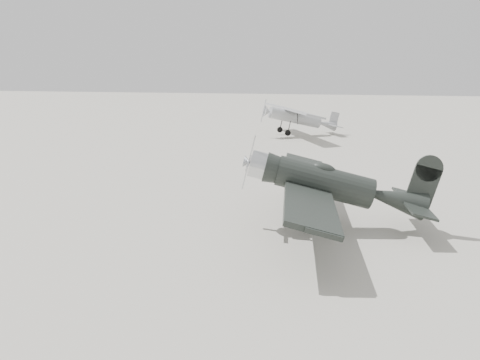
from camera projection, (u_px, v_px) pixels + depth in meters
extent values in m
plane|color=gray|center=(241.00, 242.00, 17.58)|extent=(160.00, 160.00, 0.00)
cylinder|color=black|center=(324.00, 183.00, 18.62)|extent=(3.90, 1.43, 1.22)
cone|color=black|center=(399.00, 184.00, 18.32)|extent=(2.33, 1.26, 1.13)
cylinder|color=silver|center=(258.00, 181.00, 18.90)|extent=(0.84, 1.12, 1.08)
cone|color=silver|center=(245.00, 181.00, 18.95)|extent=(0.33, 0.50, 0.49)
cube|color=silver|center=(246.00, 181.00, 18.94)|extent=(0.06, 0.16, 2.27)
ellipsoid|color=black|center=(320.00, 170.00, 18.51)|extent=(0.99, 0.65, 0.40)
cube|color=black|center=(309.00, 190.00, 18.76)|extent=(2.42, 10.55, 0.19)
cube|color=black|center=(417.00, 183.00, 18.23)|extent=(1.16, 3.71, 0.09)
cube|color=black|center=(422.00, 165.00, 18.04)|extent=(1.05, 0.15, 1.57)
cylinder|color=black|center=(299.00, 228.00, 17.96)|extent=(0.60, 0.17, 0.59)
cylinder|color=black|center=(299.00, 209.00, 20.23)|extent=(0.60, 0.17, 0.59)
cylinder|color=#333333|center=(300.00, 213.00, 17.81)|extent=(0.10, 0.10, 1.22)
cylinder|color=#333333|center=(299.00, 196.00, 20.08)|extent=(0.10, 0.10, 1.22)
cylinder|color=black|center=(422.00, 194.00, 18.31)|extent=(0.20, 0.08, 0.19)
cylinder|color=gray|center=(295.00, 117.00, 41.82)|extent=(4.80, 2.92, 1.02)
cone|color=gray|center=(328.00, 116.00, 42.64)|extent=(1.90, 1.53, 0.92)
cone|color=gray|center=(266.00, 118.00, 41.14)|extent=(0.90, 1.10, 0.96)
cube|color=gray|center=(262.00, 119.00, 41.05)|extent=(0.10, 0.14, 2.03)
cube|color=gray|center=(291.00, 111.00, 41.59)|extent=(5.82, 9.98, 0.17)
cube|color=gray|center=(333.00, 116.00, 42.75)|extent=(2.06, 3.21, 0.07)
cube|color=gray|center=(334.00, 109.00, 42.62)|extent=(0.79, 0.41, 1.20)
cylinder|color=black|center=(291.00, 135.00, 41.03)|extent=(0.52, 0.33, 0.52)
cylinder|color=black|center=(283.00, 132.00, 42.93)|extent=(0.52, 0.33, 0.52)
cylinder|color=#333333|center=(291.00, 129.00, 40.90)|extent=(0.11, 0.11, 1.11)
cylinder|color=#333333|center=(283.00, 126.00, 42.80)|extent=(0.11, 0.11, 1.11)
cylinder|color=black|center=(334.00, 119.00, 42.87)|extent=(0.18, 0.13, 0.17)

